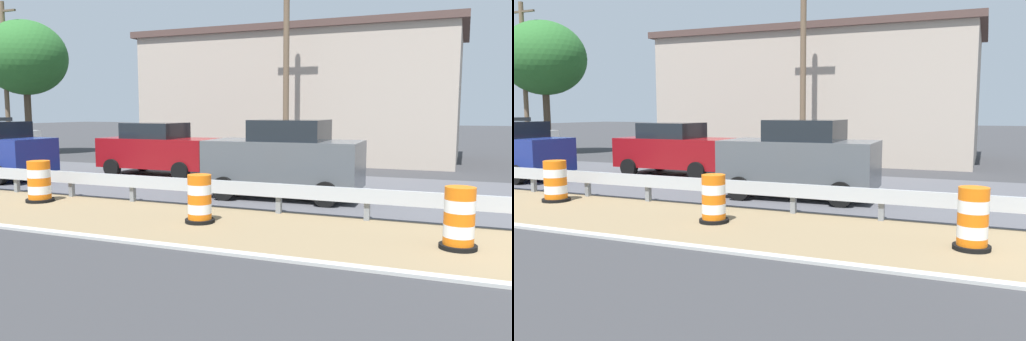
{
  "view_description": "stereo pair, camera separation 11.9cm",
  "coord_description": "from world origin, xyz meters",
  "views": [
    {
      "loc": [
        -8.77,
        3.31,
        2.38
      ],
      "look_at": [
        0.98,
        7.31,
        1.14
      ],
      "focal_mm": 35.77,
      "sensor_mm": 36.0,
      "label": 1
    },
    {
      "loc": [
        -8.72,
        3.2,
        2.38
      ],
      "look_at": [
        0.98,
        7.31,
        1.14
      ],
      "focal_mm": 35.77,
      "sensor_mm": 36.0,
      "label": 2
    }
  ],
  "objects": [
    {
      "name": "car_mid_far_lane",
      "position": [
        7.2,
        13.73,
        0.97
      ],
      "size": [
        2.13,
        4.33,
        1.94
      ],
      "rotation": [
        0.0,
        0.0,
        -1.57
      ],
      "color": "maroon",
      "rests_on": "ground"
    },
    {
      "name": "utility_pole_mid",
      "position": [
        11.49,
        25.97,
        4.18
      ],
      "size": [
        0.24,
        1.8,
        8.04
      ],
      "color": "brown",
      "rests_on": "ground"
    },
    {
      "name": "traffic_barrel_close",
      "position": [
        0.66,
        8.48,
        0.46
      ],
      "size": [
        0.63,
        0.63,
        1.03
      ],
      "color": "orange",
      "rests_on": "ground"
    },
    {
      "name": "traffic_barrel_nearest",
      "position": [
        0.51,
        3.34,
        0.49
      ],
      "size": [
        0.64,
        0.64,
        1.09
      ],
      "color": "orange",
      "rests_on": "ground"
    },
    {
      "name": "tree_roadside",
      "position": [
        12.33,
        25.4,
        5.19
      ],
      "size": [
        4.41,
        4.41,
        7.2
      ],
      "color": "#4C3D2D",
      "rests_on": "ground"
    },
    {
      "name": "car_trailing_far_lane",
      "position": [
        4.33,
        7.83,
        1.07
      ],
      "size": [
        2.27,
        4.23,
        2.14
      ],
      "rotation": [
        0.0,
        0.0,
        1.61
      ],
      "color": "#4C5156",
      "rests_on": "ground"
    },
    {
      "name": "roadside_shop_near",
      "position": [
        16.32,
        10.96,
        3.1
      ],
      "size": [
        7.94,
        15.29,
        6.18
      ],
      "color": "#AD9E8E",
      "rests_on": "ground"
    },
    {
      "name": "utility_pole_near",
      "position": [
        10.84,
        10.06,
        4.08
      ],
      "size": [
        0.24,
        1.8,
        7.85
      ],
      "color": "brown",
      "rests_on": "ground"
    },
    {
      "name": "traffic_barrel_mid",
      "position": [
        1.29,
        13.58,
        0.49
      ],
      "size": [
        0.72,
        0.72,
        1.08
      ],
      "color": "orange",
      "rests_on": "ground"
    }
  ]
}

